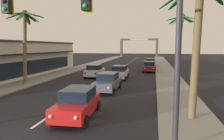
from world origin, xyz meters
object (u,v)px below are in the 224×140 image
(sedan_parked_nearest_kerb, at_px, (150,67))
(town_gateway_arch, at_px, (139,45))
(sedan_oncoming_far, at_px, (95,71))
(sedan_parked_mid_kerb, at_px, (150,63))
(storefront_strip_left, at_px, (11,59))
(palm_right_nearest, at_px, (199,23))
(sedan_third_in_queue, at_px, (108,82))
(palm_left_second, at_px, (25,31))
(sedan_lead_at_stop_bar, at_px, (78,103))
(palm_right_second, at_px, (181,31))
(sedan_fifth_in_queue, at_px, (120,72))
(traffic_signal_mast, at_px, (90,17))

(sedan_parked_nearest_kerb, xyz_separation_m, town_gateway_arch, (-5.24, 48.89, 3.72))
(sedan_oncoming_far, height_order, sedan_parked_mid_kerb, same)
(storefront_strip_left, bearing_deg, palm_right_nearest, -31.03)
(palm_right_nearest, xyz_separation_m, storefront_strip_left, (-21.04, 12.66, -2.87))
(sedan_third_in_queue, relative_size, palm_left_second, 0.58)
(sedan_lead_at_stop_bar, height_order, sedan_parked_nearest_kerb, same)
(sedan_lead_at_stop_bar, xyz_separation_m, palm_left_second, (-8.78, 8.33, 4.78))
(palm_left_second, distance_m, palm_right_second, 15.90)
(town_gateway_arch, bearing_deg, sedan_fifth_in_queue, -88.26)
(sedan_parked_nearest_kerb, xyz_separation_m, palm_right_second, (3.27, -11.13, 4.77))
(traffic_signal_mast, distance_m, sedan_lead_at_stop_bar, 5.59)
(sedan_lead_at_stop_bar, height_order, sedan_parked_mid_kerb, same)
(sedan_oncoming_far, xyz_separation_m, storefront_strip_left, (-11.14, -1.79, 1.53))
(sedan_third_in_queue, relative_size, town_gateway_arch, 0.30)
(sedan_parked_nearest_kerb, relative_size, sedan_parked_mid_kerb, 0.99)
(sedan_fifth_in_queue, distance_m, palm_left_second, 11.68)
(sedan_parked_mid_kerb, height_order, palm_left_second, palm_left_second)
(traffic_signal_mast, bearing_deg, palm_right_nearest, 39.27)
(sedan_lead_at_stop_bar, distance_m, storefront_strip_left, 19.88)
(sedan_parked_mid_kerb, xyz_separation_m, town_gateway_arch, (-5.22, 41.12, 3.72))
(sedan_lead_at_stop_bar, xyz_separation_m, sedan_oncoming_far, (-3.43, 15.23, 0.00))
(sedan_third_in_queue, bearing_deg, sedan_parked_nearest_kerb, 77.47)
(sedan_parked_mid_kerb, distance_m, storefront_strip_left, 24.74)
(sedan_oncoming_far, bearing_deg, palm_left_second, -127.82)
(sedan_third_in_queue, bearing_deg, traffic_signal_mast, -81.00)
(palm_right_second, distance_m, storefront_strip_left, 21.73)
(palm_right_second, bearing_deg, sedan_parked_mid_kerb, 99.86)
(sedan_fifth_in_queue, relative_size, palm_right_second, 0.61)
(palm_left_second, height_order, town_gateway_arch, palm_left_second)
(sedan_lead_at_stop_bar, distance_m, sedan_third_in_queue, 7.15)
(traffic_signal_mast, bearing_deg, palm_right_second, 70.66)
(sedan_third_in_queue, distance_m, sedan_fifth_in_queue, 7.15)
(sedan_fifth_in_queue, distance_m, storefront_strip_left, 14.72)
(sedan_oncoming_far, distance_m, storefront_strip_left, 11.38)
(sedan_oncoming_far, distance_m, palm_right_second, 11.96)
(storefront_strip_left, bearing_deg, palm_left_second, -41.52)
(sedan_fifth_in_queue, xyz_separation_m, sedan_parked_mid_kerb, (3.49, 15.95, 0.00))
(sedan_parked_nearest_kerb, relative_size, storefront_strip_left, 0.17)
(sedan_lead_at_stop_bar, height_order, palm_left_second, palm_left_second)
(storefront_strip_left, bearing_deg, traffic_signal_mast, -45.32)
(sedan_third_in_queue, height_order, sedan_oncoming_far, same)
(traffic_signal_mast, bearing_deg, palm_left_second, 132.79)
(palm_left_second, bearing_deg, traffic_signal_mast, -47.21)
(sedan_fifth_in_queue, bearing_deg, palm_right_second, -23.55)
(sedan_oncoming_far, bearing_deg, palm_right_second, -20.78)
(sedan_oncoming_far, xyz_separation_m, sedan_parked_mid_kerb, (6.97, 15.01, 0.00))
(sedan_fifth_in_queue, relative_size, sedan_parked_nearest_kerb, 0.99)
(sedan_fifth_in_queue, height_order, town_gateway_arch, town_gateway_arch)
(sedan_oncoming_far, bearing_deg, sedan_lead_at_stop_bar, -77.32)
(sedan_third_in_queue, height_order, palm_right_second, palm_right_second)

